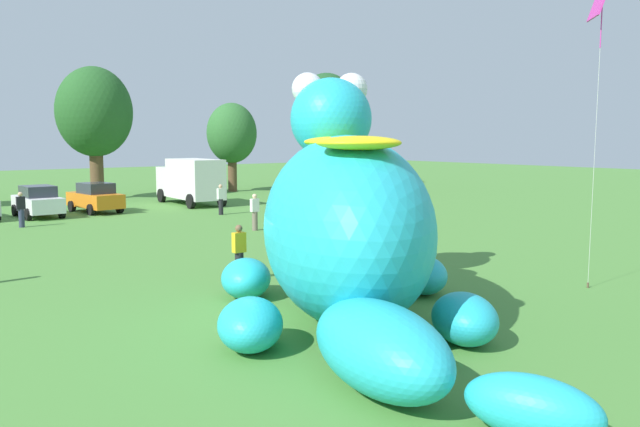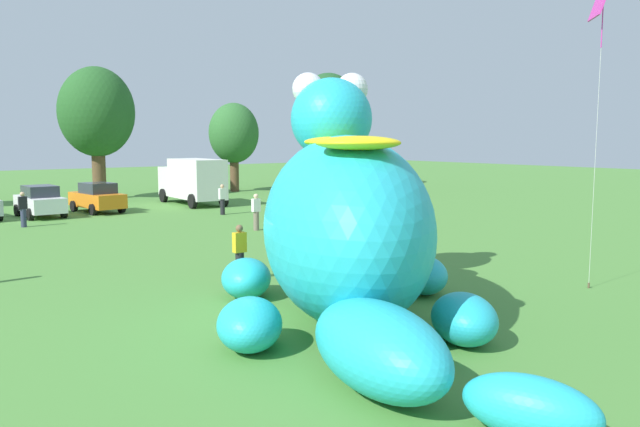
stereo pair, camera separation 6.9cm
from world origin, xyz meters
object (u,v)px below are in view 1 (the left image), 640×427
at_px(box_truck, 190,180).
at_px(spectator_by_cars, 21,210).
at_px(spectator_wandering, 221,200).
at_px(giant_inflatable_creature, 347,225).
at_px(car_white, 38,201).
at_px(spectator_near_inflatable, 255,212).
at_px(spectator_far_side, 239,253).
at_px(car_orange, 95,198).

distance_m(box_truck, spectator_by_cars, 12.20).
relative_size(spectator_by_cars, spectator_wandering, 1.00).
relative_size(giant_inflatable_creature, car_white, 2.85).
bearing_deg(spectator_wandering, giant_inflatable_creature, -110.53).
height_order(spectator_near_inflatable, spectator_far_side, same).
height_order(giant_inflatable_creature, spectator_by_cars, giant_inflatable_creature).
bearing_deg(spectator_by_cars, car_orange, 39.99).
distance_m(spectator_by_cars, spectator_wandering, 10.15).
bearing_deg(spectator_far_side, spectator_by_cars, 98.69).
relative_size(giant_inflatable_creature, spectator_far_side, 6.94).
height_order(car_orange, box_truck, box_truck).
relative_size(box_truck, spectator_near_inflatable, 3.78).
relative_size(giant_inflatable_creature, spectator_near_inflatable, 6.94).
xyz_separation_m(car_white, box_truck, (9.55, 1.04, 0.74)).
bearing_deg(car_orange, spectator_near_inflatable, -73.17).
xyz_separation_m(car_orange, box_truck, (6.36, 0.73, 0.74)).
bearing_deg(car_white, box_truck, 6.23).
bearing_deg(spectator_wandering, box_truck, 79.52).
bearing_deg(car_white, spectator_wandering, -31.11).
relative_size(car_white, spectator_by_cars, 2.43).
bearing_deg(car_orange, box_truck, 6.54).
relative_size(giant_inflatable_creature, car_orange, 2.77).
height_order(car_orange, spectator_by_cars, car_orange).
xyz_separation_m(box_truck, spectator_by_cars, (-11.20, -4.79, -0.75)).
height_order(giant_inflatable_creature, car_orange, giant_inflatable_creature).
relative_size(giant_inflatable_creature, spectator_wandering, 6.94).
bearing_deg(spectator_wandering, spectator_far_side, -116.63).
height_order(box_truck, spectator_wandering, box_truck).
xyz_separation_m(spectator_near_inflatable, spectator_wandering, (1.67, 6.35, 0.00)).
height_order(giant_inflatable_creature, spectator_wandering, giant_inflatable_creature).
bearing_deg(car_white, spectator_near_inflatable, -59.44).
bearing_deg(giant_inflatable_creature, spectator_by_cars, 96.91).
bearing_deg(car_orange, spectator_far_side, -96.51).
relative_size(giant_inflatable_creature, spectator_by_cars, 6.94).
bearing_deg(giant_inflatable_creature, spectator_wandering, 69.47).
relative_size(spectator_wandering, spectator_far_side, 1.00).
xyz_separation_m(car_white, spectator_far_side, (0.86, -20.16, -0.01)).
bearing_deg(box_truck, car_white, -173.77).
bearing_deg(spectator_near_inflatable, spectator_by_cars, 137.52).
distance_m(giant_inflatable_creature, spectator_wandering, 21.38).
distance_m(car_white, spectator_wandering, 9.84).
xyz_separation_m(spectator_by_cars, spectator_wandering, (10.07, -1.33, 0.00)).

